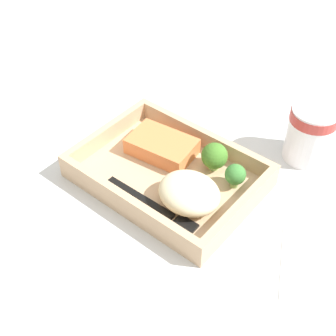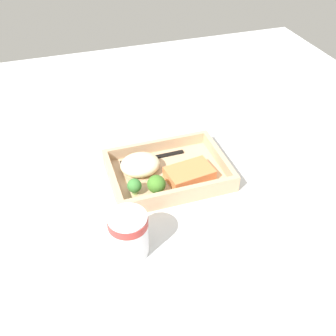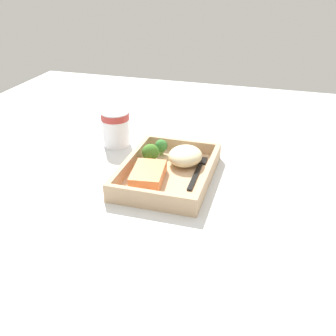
# 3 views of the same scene
# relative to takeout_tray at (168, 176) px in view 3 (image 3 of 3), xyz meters

# --- Properties ---
(ground_plane) EXTENTS (1.60, 1.60, 0.02)m
(ground_plane) POSITION_rel_takeout_tray_xyz_m (0.00, 0.00, -0.02)
(ground_plane) COLOR silver
(takeout_tray) EXTENTS (0.28, 0.20, 0.01)m
(takeout_tray) POSITION_rel_takeout_tray_xyz_m (0.00, 0.00, 0.00)
(takeout_tray) COLOR tan
(takeout_tray) RESTS_ON ground_plane
(tray_rim) EXTENTS (0.28, 0.20, 0.03)m
(tray_rim) POSITION_rel_takeout_tray_xyz_m (0.00, 0.00, 0.02)
(tray_rim) COLOR tan
(tray_rim) RESTS_ON takeout_tray
(salmon_fillet) EXTENTS (0.11, 0.08, 0.03)m
(salmon_fillet) POSITION_rel_takeout_tray_xyz_m (-0.04, 0.03, 0.02)
(salmon_fillet) COLOR #E47D46
(salmon_fillet) RESTS_ON takeout_tray
(mashed_potatoes) EXTENTS (0.09, 0.08, 0.04)m
(mashed_potatoes) POSITION_rel_takeout_tray_xyz_m (0.06, -0.03, 0.03)
(mashed_potatoes) COLOR beige
(mashed_potatoes) RESTS_ON takeout_tray
(broccoli_floret_1) EXTENTS (0.04, 0.04, 0.05)m
(broccoli_floret_1) POSITION_rel_takeout_tray_xyz_m (0.05, 0.06, 0.03)
(broccoli_floret_1) COLOR #88AC64
(broccoli_floret_1) RESTS_ON takeout_tray
(broccoli_floret_2) EXTENTS (0.03, 0.03, 0.04)m
(broccoli_floret_2) POSITION_rel_takeout_tray_xyz_m (0.09, 0.05, 0.03)
(broccoli_floret_2) COLOR #84A75B
(broccoli_floret_2) RESTS_ON takeout_tray
(fork) EXTENTS (0.16, 0.02, 0.00)m
(fork) POSITION_rel_takeout_tray_xyz_m (0.03, -0.06, 0.01)
(fork) COLOR black
(fork) RESTS_ON takeout_tray
(paper_cup) EXTENTS (0.08, 0.08, 0.10)m
(paper_cup) POSITION_rel_takeout_tray_xyz_m (0.14, 0.19, 0.05)
(paper_cup) COLOR white
(paper_cup) RESTS_ON ground_plane
(receipt_slip) EXTENTS (0.15, 0.17, 0.00)m
(receipt_slip) POSITION_rel_takeout_tray_xyz_m (0.25, 0.01, -0.00)
(receipt_slip) COLOR white
(receipt_slip) RESTS_ON ground_plane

